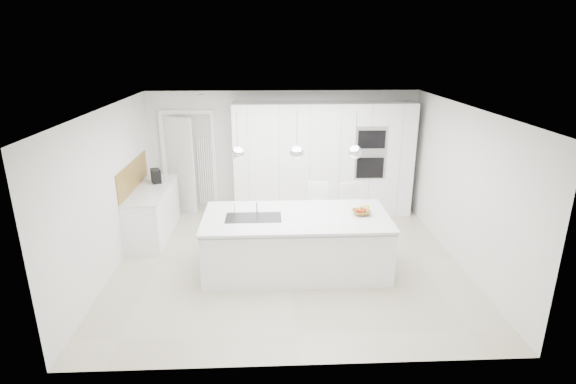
{
  "coord_description": "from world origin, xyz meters",
  "views": [
    {
      "loc": [
        -0.31,
        -6.62,
        3.42
      ],
      "look_at": [
        0.0,
        0.3,
        1.1
      ],
      "focal_mm": 28.0,
      "sensor_mm": 36.0,
      "label": 1
    }
  ],
  "objects_px": {
    "island_base": "(296,245)",
    "espresso_machine": "(156,176)",
    "fruit_bowl": "(361,212)",
    "bar_stool_left": "(318,216)",
    "bar_stool_right": "(350,215)"
  },
  "relations": [
    {
      "from": "fruit_bowl",
      "to": "espresso_machine",
      "type": "xyz_separation_m",
      "value": [
        -3.53,
        1.81,
        0.1
      ]
    },
    {
      "from": "island_base",
      "to": "bar_stool_left",
      "type": "bearing_deg",
      "value": 63.72
    },
    {
      "from": "bar_stool_right",
      "to": "espresso_machine",
      "type": "bearing_deg",
      "value": 148.27
    },
    {
      "from": "island_base",
      "to": "bar_stool_left",
      "type": "relative_size",
      "value": 2.49
    },
    {
      "from": "fruit_bowl",
      "to": "bar_stool_right",
      "type": "xyz_separation_m",
      "value": [
        -0.0,
        0.88,
        -0.39
      ]
    },
    {
      "from": "espresso_machine",
      "to": "bar_stool_right",
      "type": "distance_m",
      "value": 3.68
    },
    {
      "from": "island_base",
      "to": "espresso_machine",
      "type": "bearing_deg",
      "value": 143.52
    },
    {
      "from": "island_base",
      "to": "fruit_bowl",
      "type": "height_order",
      "value": "fruit_bowl"
    },
    {
      "from": "island_base",
      "to": "bar_stool_left",
      "type": "height_order",
      "value": "bar_stool_left"
    },
    {
      "from": "fruit_bowl",
      "to": "espresso_machine",
      "type": "bearing_deg",
      "value": 152.88
    },
    {
      "from": "bar_stool_right",
      "to": "fruit_bowl",
      "type": "bearing_deg",
      "value": -106.76
    },
    {
      "from": "fruit_bowl",
      "to": "bar_stool_left",
      "type": "distance_m",
      "value": 1.07
    },
    {
      "from": "espresso_machine",
      "to": "bar_stool_left",
      "type": "height_order",
      "value": "espresso_machine"
    },
    {
      "from": "fruit_bowl",
      "to": "bar_stool_left",
      "type": "height_order",
      "value": "bar_stool_left"
    },
    {
      "from": "espresso_machine",
      "to": "bar_stool_left",
      "type": "distance_m",
      "value": 3.16
    }
  ]
}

